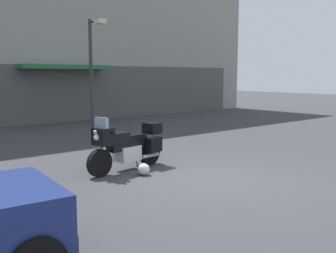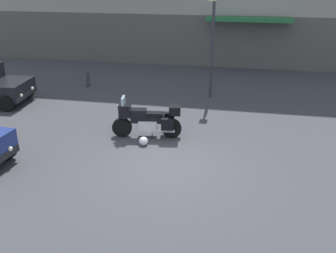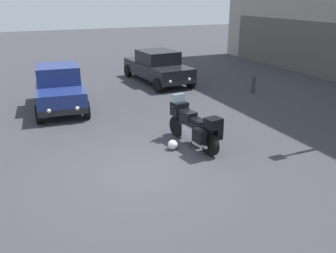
% 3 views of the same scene
% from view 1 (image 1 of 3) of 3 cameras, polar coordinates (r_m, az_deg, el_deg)
% --- Properties ---
extents(ground_plane, '(80.00, 80.00, 0.00)m').
position_cam_1_polar(ground_plane, '(8.83, 6.45, -7.63)').
color(ground_plane, '#38383D').
extents(motorcycle, '(2.26, 0.90, 1.36)m').
position_cam_1_polar(motorcycle, '(9.48, -5.98, -2.73)').
color(motorcycle, black).
rests_on(motorcycle, ground).
extents(helmet, '(0.28, 0.28, 0.28)m').
position_cam_1_polar(helmet, '(9.06, -3.58, -6.29)').
color(helmet, silver).
rests_on(helmet, ground).
extents(streetlamp_curbside, '(0.28, 0.94, 4.24)m').
position_cam_1_polar(streetlamp_curbside, '(13.97, -10.93, 8.69)').
color(streetlamp_curbside, '#2D2D33').
rests_on(streetlamp_curbside, ground).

